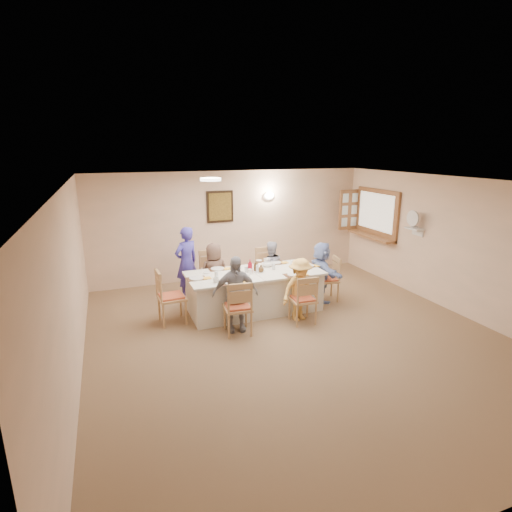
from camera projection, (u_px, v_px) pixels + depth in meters
name	position (u px, v px, depth m)	size (l,w,h in m)	color
ground	(298.00, 338.00, 6.50)	(7.00, 7.00, 0.00)	brown
room_walls	(300.00, 248.00, 6.10)	(7.00, 7.00, 7.00)	beige
wall_picture	(220.00, 207.00, 9.08)	(0.62, 0.05, 0.72)	black
wall_sconce	(269.00, 196.00, 9.41)	(0.26, 0.09, 0.18)	white
ceiling_light	(211.00, 179.00, 6.86)	(0.36, 0.36, 0.05)	white
serving_hatch	(377.00, 214.00, 9.36)	(0.06, 1.50, 1.15)	brown
hatch_sill	(371.00, 236.00, 9.46)	(0.30, 1.50, 0.05)	brown
shutter_door	(349.00, 210.00, 9.96)	(0.55, 0.04, 1.00)	brown
fan_shelf	(414.00, 229.00, 8.14)	(0.22, 0.36, 0.03)	white
desk_fan	(414.00, 221.00, 8.09)	(0.30, 0.30, 0.28)	#A5A5A8
dining_table	(255.00, 291.00, 7.52)	(2.52, 1.06, 0.76)	silver
chair_back_left	(213.00, 276.00, 8.00)	(0.48, 0.48, 1.01)	tan
chair_back_right	(268.00, 271.00, 8.41)	(0.46, 0.46, 0.97)	tan
chair_front_left	(238.00, 306.00, 6.56)	(0.45, 0.45, 0.95)	tan
chair_front_right	(303.00, 298.00, 6.98)	(0.43, 0.43, 0.89)	tan
chair_left_end	(172.00, 296.00, 6.96)	(0.47, 0.47, 0.98)	tan
chair_right_end	(327.00, 279.00, 8.02)	(0.43, 0.43, 0.90)	tan
diner_back_left	(214.00, 273.00, 7.87)	(0.62, 0.44, 1.21)	brown
diner_back_right	(270.00, 268.00, 8.28)	(0.63, 0.54, 1.15)	#AFB0C5
diner_front_left	(235.00, 294.00, 6.63)	(0.80, 0.44, 1.30)	gray
diner_front_right	(300.00, 290.00, 7.06)	(0.80, 0.56, 1.14)	#FABD59
diner_right_end	(321.00, 272.00, 7.94)	(0.41, 1.14, 1.22)	#8AA1DE
caregiver	(187.00, 263.00, 8.10)	(0.64, 0.55, 1.48)	#4139B0
placemat_fl	(231.00, 283.00, 6.83)	(0.35, 0.26, 0.01)	#472B19
plate_fl	(231.00, 282.00, 6.83)	(0.26, 0.26, 0.02)	white
napkin_fl	(241.00, 282.00, 6.85)	(0.13, 0.13, 0.01)	yellow
placemat_fr	(294.00, 275.00, 7.24)	(0.35, 0.26, 0.01)	#472B19
plate_fr	(294.00, 275.00, 7.24)	(0.23, 0.23, 0.01)	white
napkin_fr	(304.00, 274.00, 7.25)	(0.15, 0.15, 0.01)	yellow
placemat_bl	(218.00, 269.00, 7.59)	(0.33, 0.24, 0.01)	#472B19
plate_bl	(218.00, 269.00, 7.59)	(0.26, 0.26, 0.02)	white
napkin_bl	(227.00, 269.00, 7.60)	(0.14, 0.14, 0.01)	yellow
placemat_br	(275.00, 263.00, 8.00)	(0.37, 0.27, 0.01)	#472B19
plate_br	(275.00, 262.00, 8.00)	(0.23, 0.23, 0.01)	white
napkin_br	(285.00, 262.00, 8.01)	(0.13, 0.13, 0.01)	yellow
placemat_le	(196.00, 279.00, 7.04)	(0.34, 0.25, 0.01)	#472B19
plate_le	(196.00, 278.00, 7.04)	(0.25, 0.25, 0.02)	white
napkin_le	(207.00, 278.00, 7.05)	(0.13, 0.13, 0.01)	yellow
placemat_re	(308.00, 266.00, 7.80)	(0.33, 0.24, 0.01)	#472B19
plate_re	(308.00, 265.00, 7.79)	(0.23, 0.23, 0.01)	white
napkin_re	(318.00, 265.00, 7.81)	(0.15, 0.15, 0.01)	yellow
teacup_a	(216.00, 280.00, 6.84)	(0.13, 0.13, 0.08)	white
teacup_b	(266.00, 261.00, 8.01)	(0.12, 0.12, 0.09)	white
bowl_a	(244.00, 276.00, 7.10)	(0.26, 0.26, 0.05)	white
bowl_b	(267.00, 265.00, 7.78)	(0.22, 0.22, 0.07)	white
condiment_ketchup	(250.00, 266.00, 7.39)	(0.12, 0.12, 0.25)	#A10D21
condiment_brown	(256.00, 266.00, 7.49)	(0.11, 0.11, 0.20)	#4A2F13
condiment_malt	(261.00, 268.00, 7.40)	(0.13, 0.13, 0.14)	#4A2F13
drinking_glass	(246.00, 269.00, 7.40)	(0.07, 0.07, 0.10)	silver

